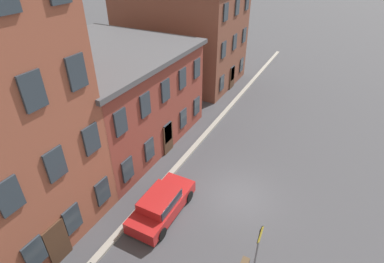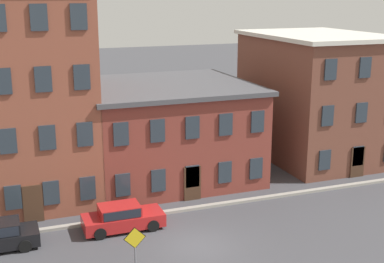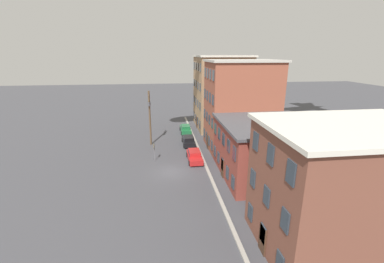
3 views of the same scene
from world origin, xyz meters
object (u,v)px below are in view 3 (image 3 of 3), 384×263
object	(u,v)px
car_red	(194,155)
caution_sign	(154,149)
car_black	(189,140)
car_green	(185,129)
utility_pole	(150,115)

from	to	relation	value
car_red	caution_sign	world-z (taller)	caution_sign
car_black	caution_sign	size ratio (longest dim) A/B	1.70
car_green	car_red	distance (m)	13.29
caution_sign	utility_pole	xyz separation A→B (m)	(-6.78, -0.67, 3.15)
caution_sign	car_black	bearing A→B (deg)	137.84
caution_sign	utility_pole	bearing A→B (deg)	-174.38
car_black	car_green	bearing A→B (deg)	178.36
car_black	utility_pole	bearing A→B (deg)	-98.22
caution_sign	car_red	bearing A→B (deg)	83.34
car_black	car_red	bearing A→B (deg)	0.71
car_red	utility_pole	size ratio (longest dim) A/B	0.51
car_black	utility_pole	distance (m)	7.35
car_red	caution_sign	bearing A→B (deg)	-96.66
caution_sign	car_green	bearing A→B (deg)	156.34
utility_pole	car_green	bearing A→B (deg)	133.40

